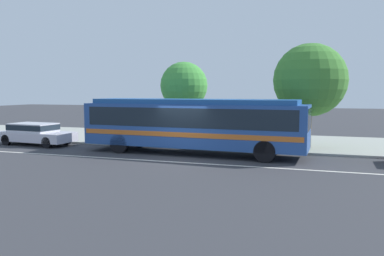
{
  "coord_description": "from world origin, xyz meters",
  "views": [
    {
      "loc": [
        6.14,
        -16.97,
        3.21
      ],
      "look_at": [
        0.02,
        1.95,
        1.3
      ],
      "focal_mm": 36.04,
      "sensor_mm": 36.0,
      "label": 1
    }
  ],
  "objects_px": {
    "transit_bus": "(193,122)",
    "bus_stop_sign": "(291,118)",
    "sedan_behind_bus": "(35,133)",
    "street_tree_mid_block": "(310,80)",
    "pedestrian_walking_along_curb": "(139,126)",
    "pedestrian_standing_by_tree": "(233,129)",
    "street_tree_near_stop": "(184,86)",
    "pedestrian_waiting_near_sign": "(277,128)"
  },
  "relations": [
    {
      "from": "transit_bus",
      "to": "bus_stop_sign",
      "type": "height_order",
      "value": "transit_bus"
    },
    {
      "from": "sedan_behind_bus",
      "to": "street_tree_mid_block",
      "type": "height_order",
      "value": "street_tree_mid_block"
    },
    {
      "from": "sedan_behind_bus",
      "to": "pedestrian_walking_along_curb",
      "type": "distance_m",
      "value": 6.26
    },
    {
      "from": "bus_stop_sign",
      "to": "street_tree_mid_block",
      "type": "height_order",
      "value": "street_tree_mid_block"
    },
    {
      "from": "pedestrian_standing_by_tree",
      "to": "bus_stop_sign",
      "type": "relative_size",
      "value": 0.64
    },
    {
      "from": "sedan_behind_bus",
      "to": "pedestrian_walking_along_curb",
      "type": "bearing_deg",
      "value": 17.26
    },
    {
      "from": "pedestrian_standing_by_tree",
      "to": "transit_bus",
      "type": "bearing_deg",
      "value": -126.07
    },
    {
      "from": "pedestrian_walking_along_curb",
      "to": "street_tree_near_stop",
      "type": "relative_size",
      "value": 0.36
    },
    {
      "from": "sedan_behind_bus",
      "to": "pedestrian_waiting_near_sign",
      "type": "distance_m",
      "value": 14.26
    },
    {
      "from": "street_tree_mid_block",
      "to": "bus_stop_sign",
      "type": "bearing_deg",
      "value": -119.85
    },
    {
      "from": "pedestrian_waiting_near_sign",
      "to": "street_tree_mid_block",
      "type": "relative_size",
      "value": 0.3
    },
    {
      "from": "street_tree_near_stop",
      "to": "street_tree_mid_block",
      "type": "relative_size",
      "value": 0.86
    },
    {
      "from": "pedestrian_walking_along_curb",
      "to": "pedestrian_standing_by_tree",
      "type": "relative_size",
      "value": 1.04
    },
    {
      "from": "bus_stop_sign",
      "to": "street_tree_mid_block",
      "type": "xyz_separation_m",
      "value": [
        0.85,
        1.48,
        2.0
      ]
    },
    {
      "from": "sedan_behind_bus",
      "to": "transit_bus",
      "type": "bearing_deg",
      "value": -1.51
    },
    {
      "from": "pedestrian_standing_by_tree",
      "to": "street_tree_near_stop",
      "type": "xyz_separation_m",
      "value": [
        -3.4,
        1.54,
        2.41
      ]
    },
    {
      "from": "transit_bus",
      "to": "pedestrian_standing_by_tree",
      "type": "xyz_separation_m",
      "value": [
        1.6,
        2.2,
        -0.52
      ]
    },
    {
      "from": "sedan_behind_bus",
      "to": "bus_stop_sign",
      "type": "relative_size",
      "value": 1.83
    },
    {
      "from": "pedestrian_waiting_near_sign",
      "to": "bus_stop_sign",
      "type": "distance_m",
      "value": 1.65
    },
    {
      "from": "street_tree_near_stop",
      "to": "street_tree_mid_block",
      "type": "bearing_deg",
      "value": -2.4
    },
    {
      "from": "transit_bus",
      "to": "street_tree_near_stop",
      "type": "distance_m",
      "value": 4.57
    },
    {
      "from": "sedan_behind_bus",
      "to": "pedestrian_waiting_near_sign",
      "type": "relative_size",
      "value": 2.81
    },
    {
      "from": "sedan_behind_bus",
      "to": "pedestrian_standing_by_tree",
      "type": "bearing_deg",
      "value": 9.47
    },
    {
      "from": "pedestrian_walking_along_curb",
      "to": "street_tree_near_stop",
      "type": "xyz_separation_m",
      "value": [
        2.26,
        1.63,
        2.37
      ]
    },
    {
      "from": "sedan_behind_bus",
      "to": "bus_stop_sign",
      "type": "bearing_deg",
      "value": 6.54
    },
    {
      "from": "transit_bus",
      "to": "pedestrian_walking_along_curb",
      "type": "xyz_separation_m",
      "value": [
        -4.06,
        2.12,
        -0.48
      ]
    },
    {
      "from": "transit_bus",
      "to": "pedestrian_waiting_near_sign",
      "type": "distance_m",
      "value": 5.11
    },
    {
      "from": "pedestrian_standing_by_tree",
      "to": "pedestrian_waiting_near_sign",
      "type": "bearing_deg",
      "value": 23.81
    },
    {
      "from": "street_tree_mid_block",
      "to": "pedestrian_waiting_near_sign",
      "type": "bearing_deg",
      "value": -172.8
    },
    {
      "from": "transit_bus",
      "to": "sedan_behind_bus",
      "type": "xyz_separation_m",
      "value": [
        -10.02,
        0.26,
        -0.91
      ]
    },
    {
      "from": "street_tree_near_stop",
      "to": "pedestrian_waiting_near_sign",
      "type": "bearing_deg",
      "value": -5.19
    },
    {
      "from": "transit_bus",
      "to": "pedestrian_standing_by_tree",
      "type": "bearing_deg",
      "value": 53.93
    },
    {
      "from": "transit_bus",
      "to": "pedestrian_walking_along_curb",
      "type": "bearing_deg",
      "value": 152.46
    },
    {
      "from": "pedestrian_waiting_near_sign",
      "to": "bus_stop_sign",
      "type": "height_order",
      "value": "bus_stop_sign"
    },
    {
      "from": "transit_bus",
      "to": "pedestrian_walking_along_curb",
      "type": "relative_size",
      "value": 6.54
    },
    {
      "from": "transit_bus",
      "to": "sedan_behind_bus",
      "type": "distance_m",
      "value": 10.07
    },
    {
      "from": "street_tree_near_stop",
      "to": "bus_stop_sign",
      "type": "bearing_deg",
      "value": -15.33
    },
    {
      "from": "street_tree_near_stop",
      "to": "sedan_behind_bus",
      "type": "bearing_deg",
      "value": -157.05
    },
    {
      "from": "sedan_behind_bus",
      "to": "pedestrian_standing_by_tree",
      "type": "relative_size",
      "value": 2.85
    },
    {
      "from": "sedan_behind_bus",
      "to": "street_tree_mid_block",
      "type": "relative_size",
      "value": 0.85
    },
    {
      "from": "pedestrian_waiting_near_sign",
      "to": "street_tree_mid_block",
      "type": "distance_m",
      "value": 3.16
    },
    {
      "from": "bus_stop_sign",
      "to": "street_tree_near_stop",
      "type": "xyz_separation_m",
      "value": [
        -6.53,
        1.79,
        1.72
      ]
    }
  ]
}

